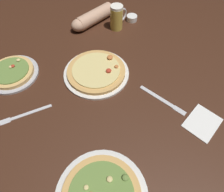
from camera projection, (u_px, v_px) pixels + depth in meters
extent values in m
cube|color=#3D2114|center=(112.00, 100.00, 0.93)|extent=(2.40, 2.40, 0.03)
ellipsoid|color=#DBC67A|center=(86.00, 187.00, 0.66)|extent=(0.02, 0.02, 0.01)
ellipsoid|color=#DBC67A|center=(110.00, 179.00, 0.67)|extent=(0.02, 0.02, 0.01)
ellipsoid|color=olive|center=(125.00, 177.00, 0.67)|extent=(0.02, 0.02, 0.01)
cylinder|color=#B2B2B7|center=(13.00, 74.00, 1.00)|extent=(0.26, 0.26, 0.01)
cylinder|color=tan|center=(11.00, 72.00, 0.99)|extent=(0.22, 0.22, 0.02)
cylinder|color=olive|center=(10.00, 70.00, 0.98)|extent=(0.18, 0.18, 0.01)
ellipsoid|color=#DBC67A|center=(11.00, 67.00, 0.98)|extent=(0.02, 0.02, 0.01)
ellipsoid|color=#DBC67A|center=(18.00, 60.00, 1.01)|extent=(0.02, 0.02, 0.01)
ellipsoid|color=#B73823|center=(13.00, 66.00, 0.98)|extent=(0.02, 0.02, 0.01)
cylinder|color=silver|center=(96.00, 73.00, 1.00)|extent=(0.33, 0.33, 0.01)
cylinder|color=tan|center=(96.00, 71.00, 0.99)|extent=(0.30, 0.30, 0.02)
cylinder|color=#DBC67A|center=(96.00, 69.00, 0.98)|extent=(0.24, 0.24, 0.01)
ellipsoid|color=#C67038|center=(110.00, 57.00, 1.01)|extent=(0.03, 0.03, 0.02)
ellipsoid|color=#C67038|center=(116.00, 66.00, 0.98)|extent=(0.02, 0.02, 0.01)
ellipsoid|color=#B73823|center=(109.00, 71.00, 0.96)|extent=(0.03, 0.03, 0.01)
cylinder|color=gold|center=(116.00, 19.00, 1.18)|extent=(0.08, 0.08, 0.13)
cylinder|color=white|center=(117.00, 7.00, 1.12)|extent=(0.07, 0.07, 0.02)
torus|color=silver|center=(122.00, 15.00, 1.20)|extent=(0.09, 0.03, 0.09)
cylinder|color=white|center=(132.00, 18.00, 1.27)|extent=(0.07, 0.07, 0.03)
cube|color=white|center=(203.00, 122.00, 0.84)|extent=(0.18, 0.16, 0.01)
cube|color=silver|center=(31.00, 112.00, 0.87)|extent=(0.19, 0.04, 0.01)
cube|color=silver|center=(5.00, 121.00, 0.84)|extent=(0.05, 0.03, 0.00)
cube|color=silver|center=(158.00, 97.00, 0.92)|extent=(0.08, 0.19, 0.01)
cube|color=silver|center=(180.00, 110.00, 0.87)|extent=(0.04, 0.06, 0.00)
cylinder|color=tan|center=(95.00, 16.00, 1.23)|extent=(0.27, 0.14, 0.08)
ellipsoid|color=tan|center=(79.00, 25.00, 1.18)|extent=(0.10, 0.08, 0.07)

